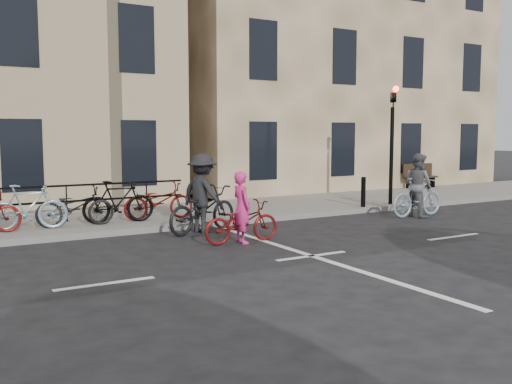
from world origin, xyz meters
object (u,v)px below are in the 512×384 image
cyclist_grey (418,191)px  cyclist_pink (242,218)px  traffic_light (392,130)px  bench (419,175)px  cyclist_dark (203,202)px

cyclist_grey → cyclist_pink: bearing=97.7°
traffic_light → bench: size_ratio=2.44×
cyclist_grey → traffic_light: bearing=-18.6°
bench → cyclist_pink: size_ratio=0.91×
bench → cyclist_pink: 12.93m
cyclist_pink → cyclist_dark: cyclist_dark is taller
traffic_light → cyclist_dark: 7.15m
bench → cyclist_dark: 12.44m
cyclist_pink → cyclist_dark: 1.63m
bench → cyclist_grey: 7.35m
cyclist_dark → cyclist_pink: bearing=166.4°
bench → cyclist_dark: bearing=-159.9°
cyclist_pink → cyclist_grey: size_ratio=0.95×
cyclist_pink → cyclist_dark: (-0.17, 1.61, 0.20)m
traffic_light → cyclist_grey: (-0.55, -1.64, -1.73)m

